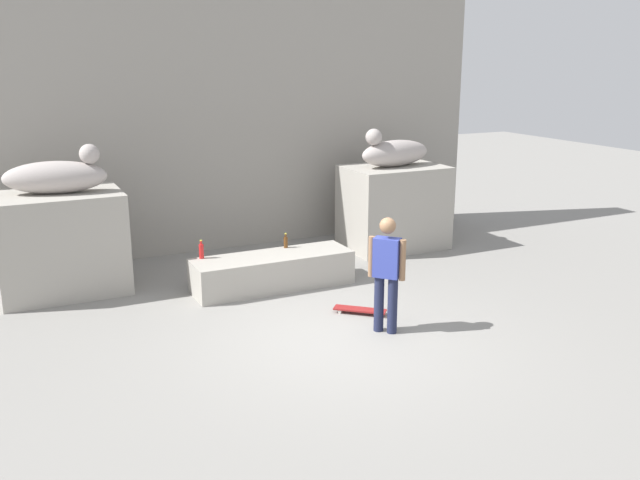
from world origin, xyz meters
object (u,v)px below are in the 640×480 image
Objects in this scene: statue_reclining_right at (394,152)px; bottle_brown at (286,242)px; skater at (387,270)px; bottle_red at (201,251)px; statue_reclining_left at (57,176)px; skateboard at (360,310)px.

statue_reclining_right is 3.19m from bottle_brown.
skater is 5.36× the size of bottle_red.
statue_reclining_left is 5.50m from skater.
skater is at bearing -83.52° from bottle_brown.
skater is (3.85, -3.79, -1.03)m from statue_reclining_left.
bottle_red is (2.02, -0.96, -1.25)m from statue_reclining_left.
statue_reclining_right is at bearing 19.25° from bottle_brown.
statue_reclining_right reaches higher than bottle_red.
bottle_brown is at bearing -0.17° from bottle_red.
bottle_brown is 0.83× the size of bottle_red.
bottle_brown is (3.53, -0.96, -1.28)m from statue_reclining_left.
skater is at bearing -49.84° from skateboard.
statue_reclining_left is 5.40× the size of bottle_red.
bottle_red is (-4.27, -0.96, -1.25)m from statue_reclining_right.
bottle_brown is (-0.34, 2.06, 0.61)m from skateboard.
statue_reclining_right is at bearing 92.86° from skateboard.
skateboard is at bearing -48.15° from bottle_red.
skater is 3.38m from bottle_red.
bottle_red reaches higher than bottle_brown.
statue_reclining_left reaches higher than skater.
statue_reclining_left reaches higher than bottle_brown.
statue_reclining_right reaches higher than skater.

